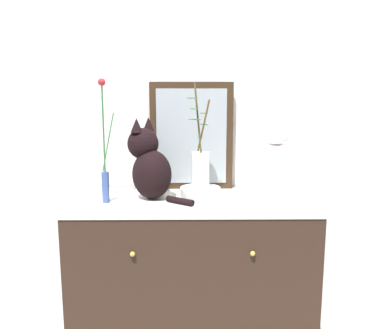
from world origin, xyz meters
The scene contains 8 objects.
wall_back centered at (0.00, 0.34, 1.30)m, with size 4.40×0.08×2.60m, color silver.
sideboard centered at (0.00, 0.00, 0.42)m, with size 1.23×0.54×0.84m.
mirror_leaning centered at (0.00, 0.24, 1.13)m, with size 0.46×0.03×0.59m.
cat_sitting centered at (-0.22, 0.03, 1.01)m, with size 0.36×0.31×0.41m.
vase_slim_green centered at (-0.43, -0.06, 1.03)m, with size 0.07×0.04×0.60m.
bowl_porcelain centered at (0.04, 0.00, 0.87)m, with size 0.21×0.21×0.06m, color white.
vase_glass_clear centered at (0.04, 0.00, 1.01)m, with size 0.13×0.18×0.52m.
jar_lidded_porcelain centered at (0.40, -0.10, 1.01)m, with size 0.12×0.12×0.38m.
Camera 1 is at (-0.02, -2.01, 1.37)m, focal length 38.05 mm.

